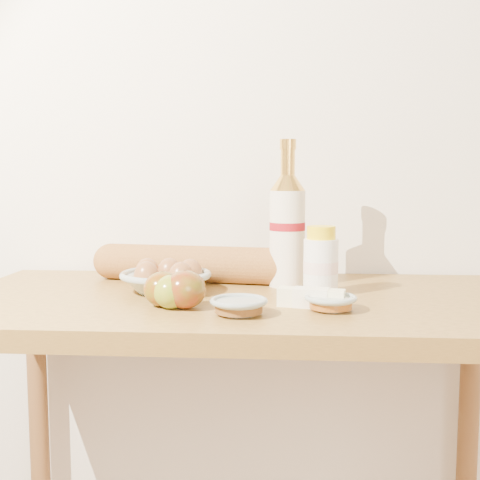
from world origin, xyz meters
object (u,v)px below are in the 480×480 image
table (241,354)px  baguette (196,264)px  egg_bowl (166,279)px  cream_bottle (321,263)px  bourbon_bottle (287,227)px

table → baguette: (-0.12, 0.16, 0.17)m
table → egg_bowl: egg_bowl is taller
cream_bottle → egg_bowl: bearing=158.4°
bourbon_bottle → baguette: bourbon_bottle is taller
table → cream_bottle: bearing=9.4°
table → bourbon_bottle: bearing=51.4°
baguette → cream_bottle: bearing=-16.5°
cream_bottle → table: bearing=168.5°
bourbon_bottle → cream_bottle: 0.13m
table → egg_bowl: bearing=169.0°
cream_bottle → egg_bowl: 0.33m
egg_bowl → baguette: 0.13m
cream_bottle → baguette: bearing=134.5°
bourbon_bottle → baguette: (-0.21, 0.04, -0.09)m
cream_bottle → egg_bowl: cream_bottle is taller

